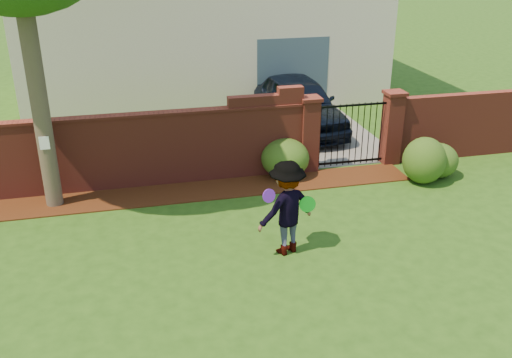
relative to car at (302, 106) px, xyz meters
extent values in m
cube|color=#254B12|center=(-3.16, -6.93, -0.79)|extent=(80.00, 80.00, 0.01)
cube|color=#351709|center=(-4.11, -3.59, -0.77)|extent=(11.10, 1.08, 0.03)
cube|color=maroon|center=(-5.31, -2.93, 0.06)|extent=(8.70, 0.25, 1.70)
cube|color=maroon|center=(-1.86, -2.93, 1.06)|extent=(1.80, 0.25, 0.30)
cube|color=maroon|center=(-1.26, -2.93, 1.29)|extent=(0.60, 0.25, 0.16)
cube|color=maroon|center=(-5.31, -2.93, 0.94)|extent=(8.70, 0.31, 0.06)
cube|color=maroon|center=(3.44, -2.93, 0.06)|extent=(4.00, 0.25, 1.70)
cube|color=maroon|center=(-0.76, -2.93, 0.11)|extent=(0.42, 0.42, 1.80)
cube|color=maroon|center=(-0.76, -2.93, 1.05)|extent=(0.50, 0.50, 0.08)
cube|color=maroon|center=(1.44, -2.93, 0.11)|extent=(0.42, 0.42, 1.80)
cube|color=maroon|center=(1.44, -2.93, 1.05)|extent=(0.50, 0.50, 0.08)
cylinder|color=black|center=(-0.47, -2.93, 0.06)|extent=(0.02, 0.02, 1.60)
cylinder|color=black|center=(-0.31, -2.93, 0.06)|extent=(0.02, 0.02, 1.60)
cylinder|color=black|center=(-0.14, -2.93, 0.06)|extent=(0.02, 0.02, 1.60)
cylinder|color=black|center=(0.02, -2.93, 0.06)|extent=(0.02, 0.02, 1.60)
cylinder|color=black|center=(0.18, -2.93, 0.06)|extent=(0.02, 0.02, 1.60)
cylinder|color=black|center=(0.34, -2.93, 0.06)|extent=(0.02, 0.02, 1.60)
cylinder|color=black|center=(0.50, -2.93, 0.06)|extent=(0.02, 0.02, 1.60)
cylinder|color=black|center=(0.67, -2.93, 0.06)|extent=(0.02, 0.02, 1.60)
cylinder|color=black|center=(0.83, -2.93, 0.06)|extent=(0.02, 0.02, 1.60)
cylinder|color=black|center=(0.99, -2.93, 0.06)|extent=(0.02, 0.02, 1.60)
cylinder|color=black|center=(1.15, -2.93, 0.06)|extent=(0.02, 0.02, 1.60)
cube|color=black|center=(0.34, -2.93, -0.67)|extent=(1.78, 0.03, 0.05)
cube|color=black|center=(0.34, -2.93, 0.81)|extent=(1.78, 0.03, 0.05)
cube|color=#65625E|center=(0.34, 1.07, -0.78)|extent=(3.20, 8.00, 0.01)
cube|color=beige|center=(-2.16, 5.07, 2.21)|extent=(12.00, 6.00, 6.00)
cube|color=#384C5B|center=(0.34, 2.12, 0.41)|extent=(2.40, 0.12, 2.40)
imported|color=black|center=(0.00, 0.00, 0.00)|extent=(2.07, 4.69, 1.57)
cylinder|color=#443729|center=(-6.76, -3.53, 2.71)|extent=(0.36, 0.36, 7.00)
cube|color=white|center=(-6.76, -3.72, 0.71)|extent=(0.20, 0.01, 0.28)
ellipsoid|color=#214715|center=(-1.43, -3.19, -0.31)|extent=(1.16, 1.16, 0.95)
ellipsoid|color=#214715|center=(1.65, -4.29, -0.23)|extent=(1.01, 1.01, 1.12)
ellipsoid|color=#214715|center=(2.17, -4.06, -0.37)|extent=(0.94, 0.94, 0.84)
imported|color=gray|center=(-2.39, -6.63, 0.12)|extent=(1.32, 1.03, 1.80)
cylinder|color=#671EBC|center=(-2.81, -6.88, 0.53)|extent=(0.26, 0.14, 0.24)
cylinder|color=green|center=(-2.04, -6.69, 0.19)|extent=(0.31, 0.11, 0.30)
camera|label=1|loc=(-5.08, -15.42, 4.71)|focal=39.87mm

